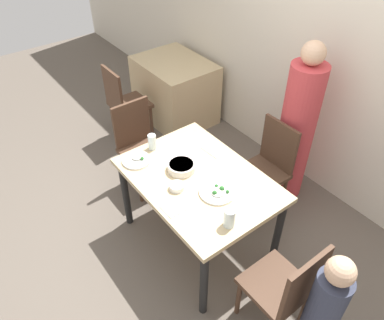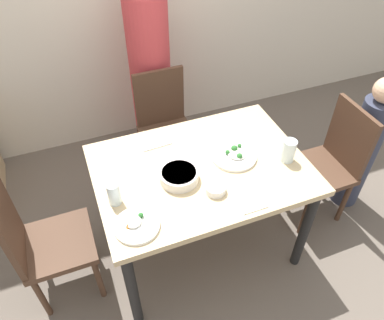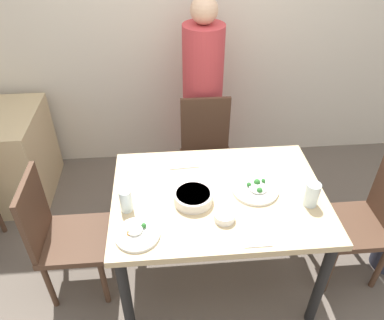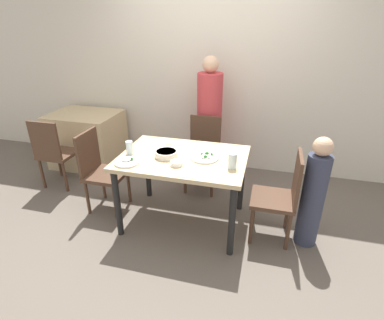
% 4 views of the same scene
% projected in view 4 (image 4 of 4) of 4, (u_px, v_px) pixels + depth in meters
% --- Properties ---
extents(ground_plane, '(10.00, 10.00, 0.00)m').
position_uv_depth(ground_plane, '(184.00, 220.00, 3.20)').
color(ground_plane, '#60564C').
extents(wall_back, '(10.00, 0.06, 2.70)m').
position_uv_depth(wall_back, '(214.00, 69.00, 3.90)').
color(wall_back, beige).
rests_on(wall_back, ground_plane).
extents(dining_table, '(1.21, 0.87, 0.75)m').
position_uv_depth(dining_table, '(183.00, 165.00, 2.92)').
color(dining_table, tan).
rests_on(dining_table, ground_plane).
extents(chair_adult_spot, '(0.40, 0.40, 0.89)m').
position_uv_depth(chair_adult_spot, '(203.00, 151.00, 3.67)').
color(chair_adult_spot, '#4C3323').
rests_on(chair_adult_spot, ground_plane).
extents(chair_child_spot, '(0.40, 0.40, 0.89)m').
position_uv_depth(chair_child_spot, '(281.00, 195.00, 2.76)').
color(chair_child_spot, '#4C3323').
rests_on(chair_child_spot, ground_plane).
extents(chair_empty_left, '(0.40, 0.40, 0.89)m').
position_uv_depth(chair_empty_left, '(100.00, 169.00, 3.24)').
color(chair_empty_left, '#4C3323').
rests_on(chair_empty_left, ground_plane).
extents(person_adult, '(0.32, 0.32, 1.56)m').
position_uv_depth(person_adult, '(209.00, 124.00, 3.85)').
color(person_adult, '#C63D42').
rests_on(person_adult, ground_plane).
extents(person_child, '(0.21, 0.21, 1.07)m').
position_uv_depth(person_child, '(313.00, 196.00, 2.69)').
color(person_child, '#33384C').
rests_on(person_child, ground_plane).
extents(bowl_curry, '(0.22, 0.22, 0.06)m').
position_uv_depth(bowl_curry, '(166.00, 154.00, 2.86)').
color(bowl_curry, silver).
rests_on(bowl_curry, dining_table).
extents(plate_rice_adult, '(0.23, 0.23, 0.05)m').
position_uv_depth(plate_rice_adult, '(127.00, 162.00, 2.74)').
color(plate_rice_adult, white).
rests_on(plate_rice_adult, dining_table).
extents(plate_rice_child, '(0.27, 0.27, 0.06)m').
position_uv_depth(plate_rice_child, '(205.00, 157.00, 2.83)').
color(plate_rice_child, white).
rests_on(plate_rice_child, dining_table).
extents(bowl_rice_small, '(0.11, 0.11, 0.04)m').
position_uv_depth(bowl_rice_small, '(176.00, 163.00, 2.69)').
color(bowl_rice_small, white).
rests_on(bowl_rice_small, dining_table).
extents(glass_water_tall, '(0.08, 0.08, 0.14)m').
position_uv_depth(glass_water_tall, '(232.00, 161.00, 2.63)').
color(glass_water_tall, silver).
rests_on(glass_water_tall, dining_table).
extents(glass_water_short, '(0.07, 0.07, 0.13)m').
position_uv_depth(glass_water_short, '(129.00, 148.00, 2.90)').
color(glass_water_short, silver).
rests_on(glass_water_short, dining_table).
extents(napkin_folded, '(0.14, 0.14, 0.01)m').
position_uv_depth(napkin_folded, '(188.00, 173.00, 2.56)').
color(napkin_folded, white).
rests_on(napkin_folded, dining_table).
extents(fork_steel, '(0.18, 0.03, 0.01)m').
position_uv_depth(fork_steel, '(173.00, 144.00, 3.15)').
color(fork_steel, silver).
rests_on(fork_steel, dining_table).
extents(background_table, '(0.93, 0.72, 0.76)m').
position_uv_depth(background_table, '(88.00, 139.00, 4.31)').
color(background_table, tan).
rests_on(background_table, ground_plane).
extents(chair_background, '(0.40, 0.40, 0.89)m').
position_uv_depth(chair_background, '(54.00, 152.00, 3.66)').
color(chair_background, '#4C3323').
rests_on(chair_background, ground_plane).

